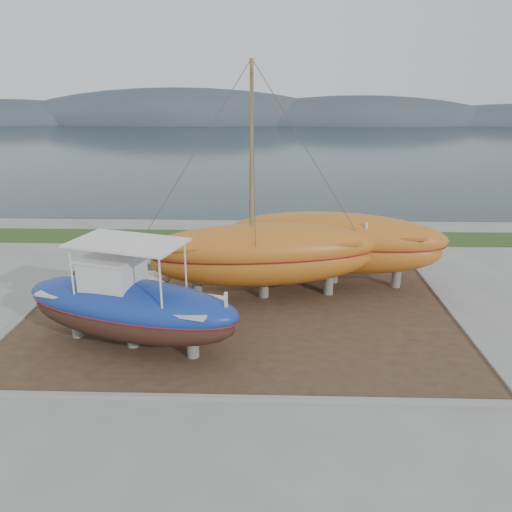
# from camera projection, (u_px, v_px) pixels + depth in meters

# --- Properties ---
(ground) EXTENTS (140.00, 140.00, 0.00)m
(ground) POSITION_uv_depth(u_px,v_px,m) (233.00, 365.00, 17.54)
(ground) COLOR gray
(ground) RESTS_ON ground
(dirt_patch) EXTENTS (18.00, 12.00, 0.06)m
(dirt_patch) POSITION_uv_depth(u_px,v_px,m) (240.00, 315.00, 21.32)
(dirt_patch) COLOR #422D1E
(dirt_patch) RESTS_ON ground
(curb_frame) EXTENTS (18.60, 12.60, 0.15)m
(curb_frame) POSITION_uv_depth(u_px,v_px,m) (240.00, 314.00, 21.30)
(curb_frame) COLOR gray
(curb_frame) RESTS_ON ground
(grass_strip) EXTENTS (44.00, 3.00, 0.08)m
(grass_strip) POSITION_uv_depth(u_px,v_px,m) (251.00, 237.00, 32.19)
(grass_strip) COLOR #284219
(grass_strip) RESTS_ON ground
(sea) EXTENTS (260.00, 100.00, 0.04)m
(sea) POSITION_uv_depth(u_px,v_px,m) (264.00, 144.00, 83.76)
(sea) COLOR #182B30
(sea) RESTS_ON ground
(mountain_ridge) EXTENTS (200.00, 36.00, 20.00)m
(mountain_ridge) POSITION_uv_depth(u_px,v_px,m) (267.00, 122.00, 135.78)
(mountain_ridge) COLOR #333D49
(mountain_ridge) RESTS_ON ground
(blue_caique) EXTENTS (8.93, 4.99, 4.10)m
(blue_caique) POSITION_uv_depth(u_px,v_px,m) (129.00, 295.00, 18.05)
(blue_caique) COLOR navy
(blue_caique) RESTS_ON dirt_patch
(white_dinghy) EXTENTS (4.46, 2.58, 1.26)m
(white_dinghy) POSITION_uv_depth(u_px,v_px,m) (125.00, 287.00, 22.56)
(white_dinghy) COLOR silver
(white_dinghy) RESTS_ON dirt_patch
(orange_sailboat) EXTENTS (10.89, 4.57, 10.28)m
(orange_sailboat) POSITION_uv_depth(u_px,v_px,m) (264.00, 187.00, 21.41)
(orange_sailboat) COLOR #B5621B
(orange_sailboat) RESTS_ON dirt_patch
(orange_bare_hull) EXTENTS (10.79, 4.92, 3.41)m
(orange_bare_hull) POSITION_uv_depth(u_px,v_px,m) (335.00, 249.00, 24.26)
(orange_bare_hull) COLOR #B5621B
(orange_bare_hull) RESTS_ON dirt_patch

